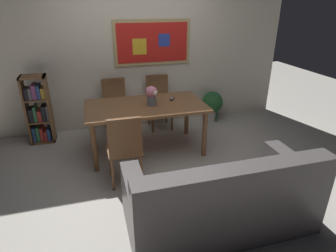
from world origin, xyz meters
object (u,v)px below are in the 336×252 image
object	(u,v)px
dining_table	(146,110)
flower_vase	(152,95)
dining_chair_near_left	(124,145)
leather_couch	(221,201)
bookshelf	(39,112)
tv_remote	(172,99)
dining_chair_far_left	(115,102)
potted_ivy	(212,104)
dining_chair_far_right	(159,97)

from	to	relation	value
dining_table	flower_vase	world-z (taller)	flower_vase
dining_chair_near_left	leather_couch	size ratio (longest dim) A/B	0.51
dining_table	leather_couch	world-z (taller)	leather_couch
leather_couch	bookshelf	xyz separation A→B (m)	(-1.91, 2.51, 0.19)
dining_chair_near_left	flower_vase	world-z (taller)	flower_vase
flower_vase	tv_remote	xyz separation A→B (m)	(0.35, 0.16, -0.14)
flower_vase	dining_chair_near_left	bearing A→B (deg)	-123.70
dining_chair_near_left	leather_couch	world-z (taller)	dining_chair_near_left
dining_chair_far_left	flower_vase	size ratio (longest dim) A/B	3.35
dining_chair_far_left	potted_ivy	size ratio (longest dim) A/B	1.51
leather_couch	potted_ivy	xyz separation A→B (m)	(1.05, 2.58, 0.01)
bookshelf	potted_ivy	bearing A→B (deg)	1.47
dining_chair_far_left	bookshelf	xyz separation A→B (m)	(-1.18, -0.04, -0.04)
bookshelf	dining_chair_far_left	bearing A→B (deg)	1.99
potted_ivy	flower_vase	size ratio (longest dim) A/B	2.21
dining_chair_far_right	leather_couch	world-z (taller)	dining_chair_far_right
leather_couch	bookshelf	bearing A→B (deg)	127.23
dining_table	flower_vase	size ratio (longest dim) A/B	6.20
bookshelf	dining_chair_near_left	bearing A→B (deg)	-53.86
dining_chair_far_right	dining_chair_near_left	world-z (taller)	same
tv_remote	dining_chair_far_right	bearing A→B (deg)	93.23
dining_chair_far_right	potted_ivy	distance (m)	1.05
leather_couch	flower_vase	bearing A→B (deg)	99.20
dining_table	bookshelf	bearing A→B (deg)	154.03
dining_chair_far_left	bookshelf	size ratio (longest dim) A/B	0.85
dining_chair_far_left	dining_chair_far_right	xyz separation A→B (m)	(0.75, 0.04, 0.00)
dining_table	tv_remote	world-z (taller)	tv_remote
dining_chair_near_left	potted_ivy	world-z (taller)	dining_chair_near_left
bookshelf	tv_remote	bearing A→B (deg)	-17.38
dining_table	tv_remote	distance (m)	0.46
bookshelf	tv_remote	world-z (taller)	bookshelf
dining_chair_near_left	potted_ivy	bearing A→B (deg)	41.28
dining_table	dining_chair_near_left	xyz separation A→B (m)	(-0.42, -0.79, -0.10)
flower_vase	tv_remote	bearing A→B (deg)	25.35
dining_table	dining_chair_far_right	size ratio (longest dim) A/B	1.85
flower_vase	tv_remote	size ratio (longest dim) A/B	1.72
dining_chair_near_left	leather_couch	xyz separation A→B (m)	(0.78, -0.97, -0.23)
dining_chair_near_left	dining_chair_far_left	bearing A→B (deg)	87.97
dining_table	potted_ivy	distance (m)	1.67
dining_table	leather_couch	size ratio (longest dim) A/B	0.94
dining_chair_far_left	dining_table	bearing A→B (deg)	-65.47
tv_remote	flower_vase	bearing A→B (deg)	-154.65
leather_couch	bookshelf	world-z (taller)	bookshelf
dining_chair_far_left	potted_ivy	distance (m)	1.79
dining_chair_far_left	bookshelf	distance (m)	1.18
dining_chair_far_left	bookshelf	world-z (taller)	bookshelf
bookshelf	flower_vase	bearing A→B (deg)	-25.66
tv_remote	dining_table	bearing A→B (deg)	-162.99
dining_table	dining_chair_far_left	bearing A→B (deg)	114.53
flower_vase	tv_remote	distance (m)	0.41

